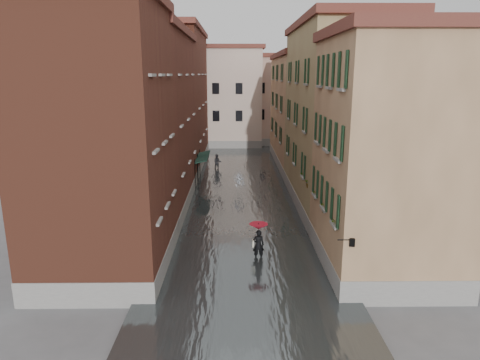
{
  "coord_description": "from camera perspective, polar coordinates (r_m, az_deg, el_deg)",
  "views": [
    {
      "loc": [
        -0.51,
        -22.64,
        9.83
      ],
      "look_at": [
        -0.2,
        4.81,
        3.0
      ],
      "focal_mm": 32.0,
      "sensor_mm": 36.0,
      "label": 1
    }
  ],
  "objects": [
    {
      "name": "building_end_pink",
      "position": [
        63.09,
        5.36,
        10.43
      ],
      "size": [
        10.0,
        9.0,
        12.0
      ],
      "primitive_type": "cube",
      "color": "tan",
      "rests_on": "ground"
    },
    {
      "name": "window_planters",
      "position": [
        24.45,
        10.3,
        -1.24
      ],
      "size": [
        0.59,
        10.32,
        0.84
      ],
      "color": "brown",
      "rests_on": "ground"
    },
    {
      "name": "pedestrian_main",
      "position": [
        23.17,
        2.46,
        -7.7
      ],
      "size": [
        1.02,
        1.02,
        2.06
      ],
      "color": "black",
      "rests_on": "ground"
    },
    {
      "name": "building_right_far",
      "position": [
        47.41,
        8.57,
        8.88
      ],
      "size": [
        6.0,
        16.0,
        11.5
      ],
      "primitive_type": "cube",
      "color": "#8D6849",
      "rests_on": "ground"
    },
    {
      "name": "awning_near",
      "position": [
        37.83,
        -5.15,
        2.69
      ],
      "size": [
        1.09,
        2.92,
        2.8
      ],
      "color": "black",
      "rests_on": "ground"
    },
    {
      "name": "awning_far",
      "position": [
        40.03,
        -4.91,
        3.31
      ],
      "size": [
        1.09,
        2.75,
        2.8
      ],
      "color": "black",
      "rests_on": "ground"
    },
    {
      "name": "building_end_cream",
      "position": [
        60.78,
        -3.05,
        10.81
      ],
      "size": [
        12.0,
        9.0,
        13.0
      ],
      "primitive_type": "cube",
      "color": "beige",
      "rests_on": "ground"
    },
    {
      "name": "building_left_near",
      "position": [
        21.89,
        -17.94,
        4.55
      ],
      "size": [
        6.0,
        8.0,
        13.0
      ],
      "primitive_type": "cube",
      "color": "brown",
      "rests_on": "ground"
    },
    {
      "name": "building_left_mid",
      "position": [
        32.49,
        -12.27,
        7.33
      ],
      "size": [
        6.0,
        14.0,
        12.5
      ],
      "primitive_type": "cube",
      "color": "maroon",
      "rests_on": "ground"
    },
    {
      "name": "pedestrian_far",
      "position": [
        44.88,
        -3.05,
        2.38
      ],
      "size": [
        0.83,
        0.65,
        1.66
      ],
      "primitive_type": "imported",
      "rotation": [
        0.0,
        0.0,
        0.03
      ],
      "color": "black",
      "rests_on": "ground"
    },
    {
      "name": "wall_lantern",
      "position": [
        18.62,
        14.62,
        -7.99
      ],
      "size": [
        0.71,
        0.22,
        0.35
      ],
      "color": "black",
      "rests_on": "ground"
    },
    {
      "name": "building_left_far",
      "position": [
        47.17,
        -8.7,
        10.38
      ],
      "size": [
        6.0,
        16.0,
        14.0
      ],
      "primitive_type": "cube",
      "color": "brown",
      "rests_on": "ground"
    },
    {
      "name": "building_right_near",
      "position": [
        22.34,
        19.04,
        2.68
      ],
      "size": [
        6.0,
        8.0,
        11.5
      ],
      "primitive_type": "cube",
      "color": "#8D6849",
      "rests_on": "ground"
    },
    {
      "name": "building_right_mid",
      "position": [
        32.69,
        12.76,
        7.79
      ],
      "size": [
        6.0,
        14.0,
        13.0
      ],
      "primitive_type": "cube",
      "color": "#9C8D5E",
      "rests_on": "ground"
    },
    {
      "name": "floodwater",
      "position": [
        36.94,
        0.17,
        -1.3
      ],
      "size": [
        10.0,
        60.0,
        0.2
      ],
      "primitive_type": "cube",
      "color": "#43494A",
      "rests_on": "ground"
    },
    {
      "name": "ground",
      "position": [
        24.68,
        0.6,
        -9.49
      ],
      "size": [
        120.0,
        120.0,
        0.0
      ],
      "primitive_type": "plane",
      "color": "#5C5B5E",
      "rests_on": "ground"
    }
  ]
}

